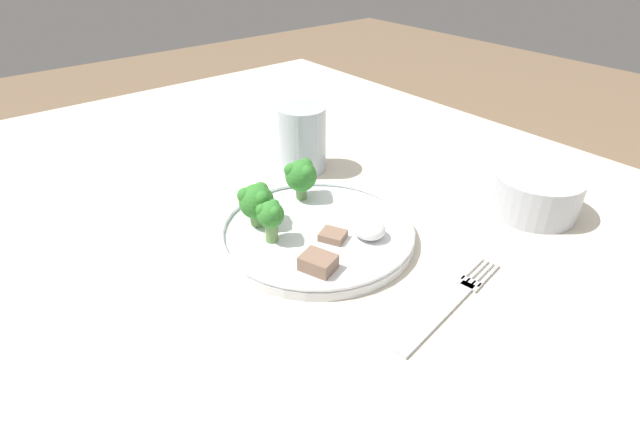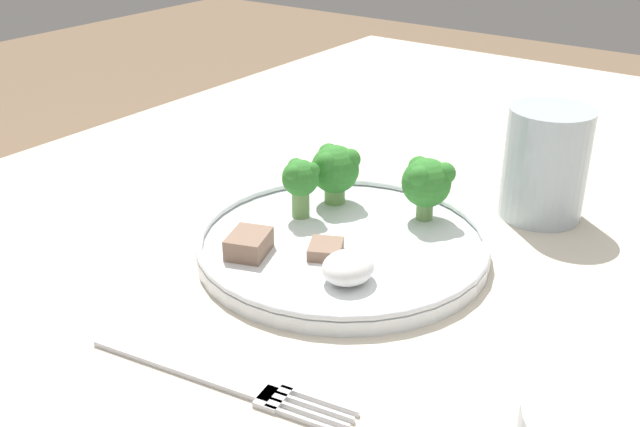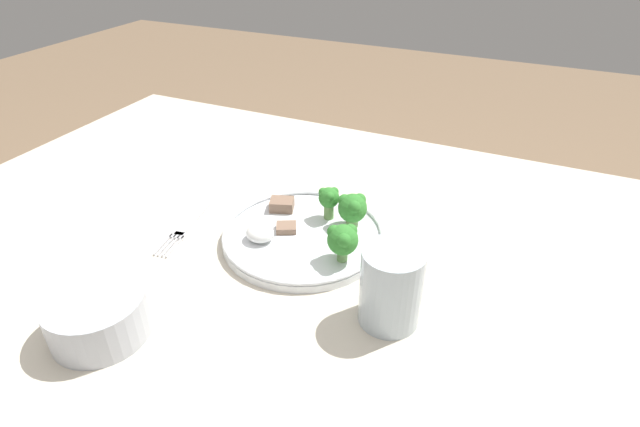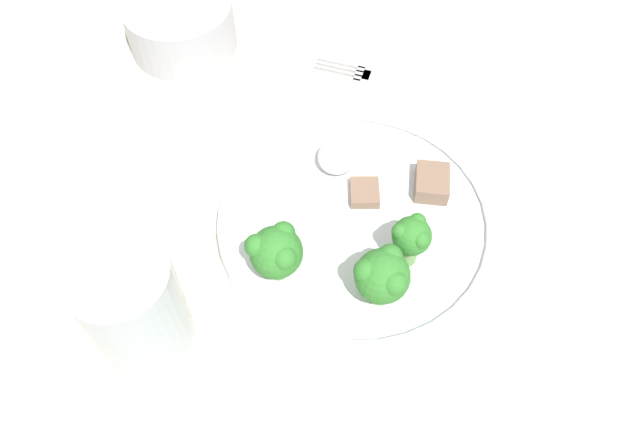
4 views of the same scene
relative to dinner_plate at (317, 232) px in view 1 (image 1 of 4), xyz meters
The scene contains 11 objects.
table 0.11m from the dinner_plate, 125.58° to the left, with size 1.39×0.97×0.73m.
dinner_plate is the anchor object (origin of this frame).
fork 0.19m from the dinner_plate, ahead, with size 0.05×0.19×0.00m.
cream_bowl 0.31m from the dinner_plate, 63.25° to the left, with size 0.12×0.12×0.06m.
drinking_glass 0.21m from the dinner_plate, 147.97° to the left, with size 0.08×0.08×0.10m.
broccoli_floret_near_rim_left 0.10m from the dinner_plate, 156.24° to the left, with size 0.05×0.04×0.06m.
broccoli_floret_center_left 0.07m from the dinner_plate, 106.89° to the right, with size 0.03×0.03×0.05m.
broccoli_floret_back_left 0.09m from the dinner_plate, 140.13° to the right, with size 0.05×0.05×0.06m.
meat_slice_front_slice 0.03m from the dinner_plate, ahead, with size 0.04×0.04×0.01m.
meat_slice_middle_slice 0.08m from the dinner_plate, 38.33° to the right, with size 0.05×0.04×0.02m.
sauce_dollop 0.07m from the dinner_plate, 37.98° to the left, with size 0.04×0.04×0.02m.
Camera 1 is at (0.45, -0.38, 1.10)m, focal length 28.00 mm.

